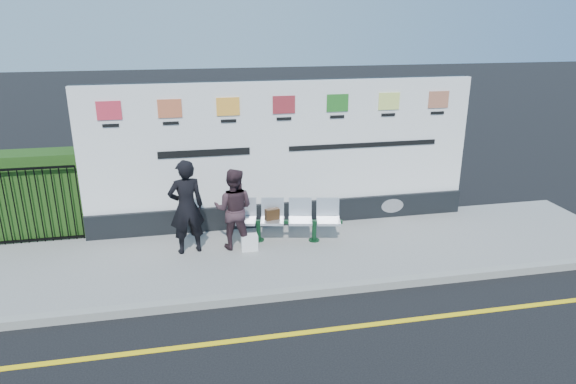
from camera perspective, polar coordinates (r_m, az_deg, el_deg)
The scene contains 12 objects.
ground at distance 7.66m, azimuth 1.41°, elevation -15.42°, with size 80.00×80.00×0.00m, color black.
pavement at distance 9.75m, azimuth -1.88°, elevation -6.97°, with size 14.00×3.00×0.12m, color gray.
kerb at distance 8.45m, azimuth -0.13°, elevation -11.28°, with size 14.00×0.18×0.14m, color gray.
yellow_line at distance 7.65m, azimuth 1.41°, elevation -15.40°, with size 14.00×0.10×0.01m, color yellow.
billboard at distance 10.59m, azimuth -0.53°, elevation 3.06°, with size 8.00×0.30×3.00m.
hedge at distance 11.42m, azimuth -26.87°, elevation -0.23°, with size 2.35×0.70×1.70m, color #204314.
railing at distance 11.03m, azimuth -27.37°, elevation -1.38°, with size 2.05×0.06×1.54m, color black, non-canonical shape.
bench at distance 10.10m, azimuth -0.19°, elevation -4.24°, with size 2.09×0.55×0.45m, color silver, non-canonical shape.
woman_left at distance 9.57m, azimuth -11.22°, elevation -1.65°, with size 0.65×0.43×1.79m, color black.
woman_right at distance 9.66m, azimuth -6.05°, elevation -1.89°, with size 0.76×0.59×1.56m, color #38242B.
handbag_brown at distance 9.98m, azimuth -1.76°, elevation -2.48°, with size 0.28×0.12×0.22m, color #321E0E.
carrier_bag_white at distance 9.76m, azimuth -4.31°, elevation -5.61°, with size 0.31×0.19×0.31m, color white.
Camera 1 is at (-1.44, -6.15, 4.33)m, focal length 32.00 mm.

